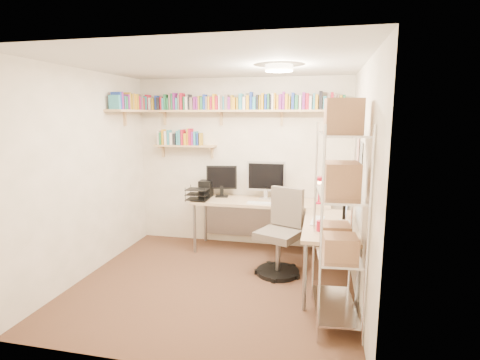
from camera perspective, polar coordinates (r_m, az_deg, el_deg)
name	(u,v)px	position (r m, az deg, el deg)	size (l,w,h in m)	color
ground	(214,284)	(4.59, -3.96, -15.49)	(3.20, 3.20, 0.00)	#4A331F
room_shell	(213,153)	(4.17, -4.15, 4.12)	(3.24, 3.04, 2.52)	beige
wall_shelves	(210,110)	(5.50, -4.55, 10.53)	(3.12, 1.09, 0.80)	tan
corner_desk	(268,206)	(5.10, 4.30, -3.96)	(2.31, 1.92, 1.31)	tan
office_chair	(281,238)	(4.74, 6.22, -8.81)	(0.62, 0.62, 1.07)	black
wire_rack	(340,193)	(3.53, 14.99, -1.98)	(0.47, 0.85, 2.11)	silver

